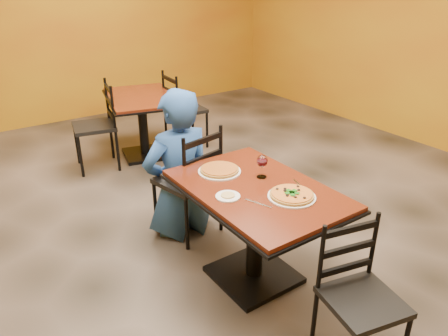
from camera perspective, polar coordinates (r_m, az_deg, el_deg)
floor at (r=3.64m, az=-1.03°, el=-10.09°), size 7.00×8.00×0.01m
wall_back at (r=6.72m, az=-21.54°, el=18.25°), size 7.00×0.01×3.00m
table_main at (r=3.00m, az=4.24°, el=-5.83°), size 0.83×1.23×0.75m
table_second at (r=5.20m, az=-10.79°, el=7.25°), size 0.99×1.26×0.75m
chair_main_near at (r=2.57m, az=17.91°, el=-16.55°), size 0.46×0.46×0.86m
chair_main_far at (r=3.59m, az=-4.88°, el=-1.71°), size 0.52×0.52×0.97m
chair_second_left at (r=5.02m, az=-16.82°, el=5.23°), size 0.52×0.52×0.98m
chair_second_right at (r=5.47m, az=-5.12°, el=7.69°), size 0.46×0.46×0.96m
diner at (r=3.55m, az=-6.12°, el=0.60°), size 0.63×0.42×1.26m
plate_main at (r=2.80m, az=8.94°, el=-3.76°), size 0.31×0.31×0.01m
pizza_main at (r=2.79m, az=8.97°, el=-3.48°), size 0.28×0.28×0.02m
plate_far at (r=3.11m, az=-0.60°, el=-0.44°), size 0.31×0.31×0.01m
pizza_far at (r=3.10m, az=-0.60°, el=-0.17°), size 0.28×0.28×0.02m
side_plate at (r=2.77m, az=0.51°, el=-3.77°), size 0.16×0.16×0.01m
dip at (r=2.77m, az=0.51°, el=-3.61°), size 0.09×0.09×0.01m
wine_glass at (r=3.01m, az=5.05°, el=0.34°), size 0.08×0.08×0.18m
fork at (r=2.71m, az=4.54°, el=-4.68°), size 0.08×0.18×0.00m
knife at (r=2.95m, az=10.12°, el=-2.38°), size 0.07×0.20×0.00m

